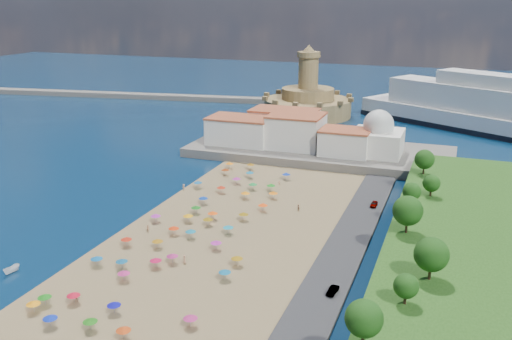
% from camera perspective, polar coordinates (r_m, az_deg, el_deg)
% --- Properties ---
extents(ground, '(700.00, 700.00, 0.00)m').
position_cam_1_polar(ground, '(137.86, -5.16, -5.88)').
color(ground, '#071938').
rests_on(ground, ground).
extents(terrace, '(90.00, 36.00, 3.00)m').
position_cam_1_polar(terrace, '(199.73, 6.36, 1.83)').
color(terrace, '#59544C').
rests_on(terrace, ground).
extents(jetty, '(18.00, 70.00, 2.40)m').
position_cam_1_polar(jetty, '(238.20, 3.25, 4.32)').
color(jetty, '#59544C').
rests_on(jetty, ground).
extents(breakwater, '(199.03, 34.77, 2.60)m').
position_cam_1_polar(breakwater, '(318.62, -11.52, 7.27)').
color(breakwater, '#59544C').
rests_on(breakwater, ground).
extents(waterfront_buildings, '(57.00, 29.00, 11.00)m').
position_cam_1_polar(waterfront_buildings, '(202.13, 2.87, 3.97)').
color(waterfront_buildings, silver).
rests_on(waterfront_buildings, terrace).
extents(domed_building, '(16.00, 16.00, 15.00)m').
position_cam_1_polar(domed_building, '(192.41, 12.08, 3.27)').
color(domed_building, silver).
rests_on(domed_building, terrace).
extents(fortress, '(40.00, 40.00, 32.40)m').
position_cam_1_polar(fortress, '(265.42, 5.18, 6.81)').
color(fortress, '#A78953').
rests_on(fortress, ground).
extents(cruise_ship, '(126.02, 82.34, 29.11)m').
position_cam_1_polar(cruise_ship, '(246.20, 24.16, 5.04)').
color(cruise_ship, black).
rests_on(cruise_ship, ground).
extents(beach_parasols, '(32.70, 115.75, 2.20)m').
position_cam_1_polar(beach_parasols, '(128.72, -7.77, -6.65)').
color(beach_parasols, gray).
rests_on(beach_parasols, beach).
extents(beachgoers, '(36.69, 91.10, 1.89)m').
position_cam_1_polar(beachgoers, '(132.54, -6.83, -6.37)').
color(beachgoers, tan).
rests_on(beachgoers, beach).
extents(parked_cars, '(1.84, 74.35, 1.31)m').
position_cam_1_polar(parked_cars, '(118.48, 8.90, -9.32)').
color(parked_cars, gray).
rests_on(parked_cars, promenade).
extents(hillside_trees, '(13.33, 108.19, 8.06)m').
position_cam_1_polar(hillside_trees, '(114.37, 15.09, -5.82)').
color(hillside_trees, '#382314').
rests_on(hillside_trees, hillside).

